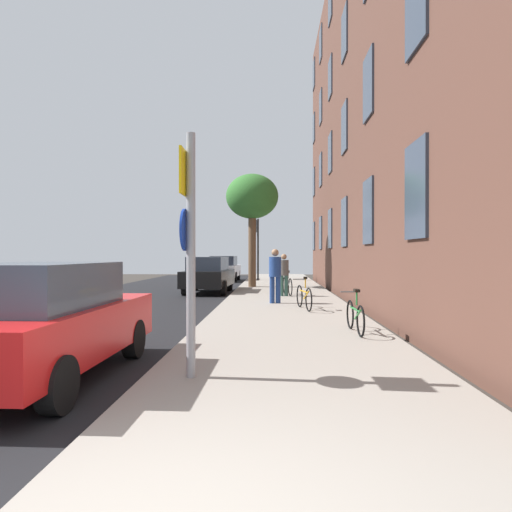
% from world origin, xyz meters
% --- Properties ---
extents(ground_plane, '(41.80, 41.80, 0.00)m').
position_xyz_m(ground_plane, '(-2.40, 15.00, 0.00)').
color(ground_plane, '#332D28').
extents(road_asphalt, '(7.00, 38.00, 0.01)m').
position_xyz_m(road_asphalt, '(-4.50, 15.00, 0.01)').
color(road_asphalt, black).
rests_on(road_asphalt, ground).
extents(sidewalk, '(4.20, 38.00, 0.12)m').
position_xyz_m(sidewalk, '(1.10, 15.00, 0.06)').
color(sidewalk, gray).
rests_on(sidewalk, ground).
extents(building_facade, '(0.56, 27.00, 15.21)m').
position_xyz_m(building_facade, '(3.69, 14.50, 7.62)').
color(building_facade, '#513328').
rests_on(building_facade, ground).
extents(sign_post, '(0.16, 0.60, 3.23)m').
position_xyz_m(sign_post, '(-0.37, 3.57, 1.96)').
color(sign_post, gray).
rests_on(sign_post, sidewalk).
extents(traffic_light, '(0.43, 0.24, 3.87)m').
position_xyz_m(traffic_light, '(-0.33, 25.72, 2.76)').
color(traffic_light, black).
rests_on(traffic_light, sidewalk).
extents(tree_near, '(2.63, 2.63, 5.64)m').
position_xyz_m(tree_near, '(-0.31, 19.83, 4.56)').
color(tree_near, brown).
rests_on(tree_near, sidewalk).
extents(bicycle_0, '(0.42, 1.60, 0.92)m').
position_xyz_m(bicycle_0, '(2.44, 6.98, 0.48)').
color(bicycle_0, black).
rests_on(bicycle_0, sidewalk).
extents(bicycle_1, '(0.48, 1.75, 0.97)m').
position_xyz_m(bicycle_1, '(1.65, 10.85, 0.50)').
color(bicycle_1, black).
rests_on(bicycle_1, sidewalk).
extents(bicycle_2, '(0.47, 1.71, 0.98)m').
position_xyz_m(bicycle_2, '(1.31, 15.43, 0.51)').
color(bicycle_2, black).
rests_on(bicycle_2, sidewalk).
extents(pedestrian_0, '(0.49, 0.49, 1.80)m').
position_xyz_m(pedestrian_0, '(0.80, 12.45, 1.15)').
color(pedestrian_0, navy).
rests_on(pedestrian_0, sidewalk).
extents(pedestrian_1, '(0.41, 0.41, 1.64)m').
position_xyz_m(pedestrian_1, '(1.16, 14.98, 1.06)').
color(pedestrian_1, '#33594C').
rests_on(pedestrian_1, sidewalk).
extents(car_0, '(1.92, 4.10, 1.62)m').
position_xyz_m(car_0, '(-2.45, 3.72, 0.84)').
color(car_0, red).
rests_on(car_0, road_asphalt).
extents(car_1, '(1.98, 4.14, 1.62)m').
position_xyz_m(car_1, '(-2.16, 17.44, 0.84)').
color(car_1, black).
rests_on(car_1, road_asphalt).
extents(car_2, '(1.88, 4.00, 1.62)m').
position_xyz_m(car_2, '(-2.44, 26.27, 0.84)').
color(car_2, silver).
rests_on(car_2, road_asphalt).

